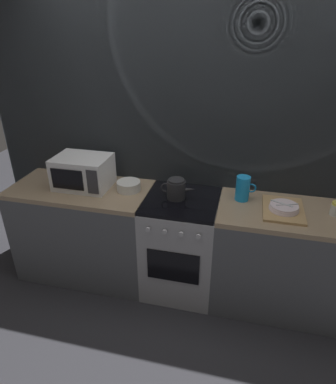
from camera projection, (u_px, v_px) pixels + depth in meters
The scene contains 11 objects.
ground_plane at pixel (180, 284), 3.09m from camera, with size 8.00×8.00×0.00m, color #2D2D33.
back_wall at pixel (190, 151), 2.83m from camera, with size 3.60×0.05×2.40m.
counter_left at pixel (86, 231), 3.08m from camera, with size 1.20×0.60×0.90m.
stove_unit at pixel (181, 245), 2.89m from camera, with size 0.60×0.63×0.90m.
counter_right at pixel (289, 260), 2.70m from camera, with size 1.20×0.60×0.90m.
microwave at pixel (83, 172), 2.83m from camera, with size 0.46×0.35×0.27m.
kettle at pixel (176, 189), 2.66m from camera, with size 0.28×0.15×0.17m.
mixing_bowl at pixel (129, 186), 2.81m from camera, with size 0.20×0.20×0.08m, color silver.
pitcher at pixel (243, 188), 2.63m from camera, with size 0.16×0.11×0.20m.
dish_pile at pixel (284, 208), 2.50m from camera, with size 0.30×0.40×0.07m.
spice_jar at pixel (336, 209), 2.44m from camera, with size 0.08×0.08×0.10m.
Camera 1 is at (0.45, -2.32, 2.17)m, focal length 31.14 mm.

